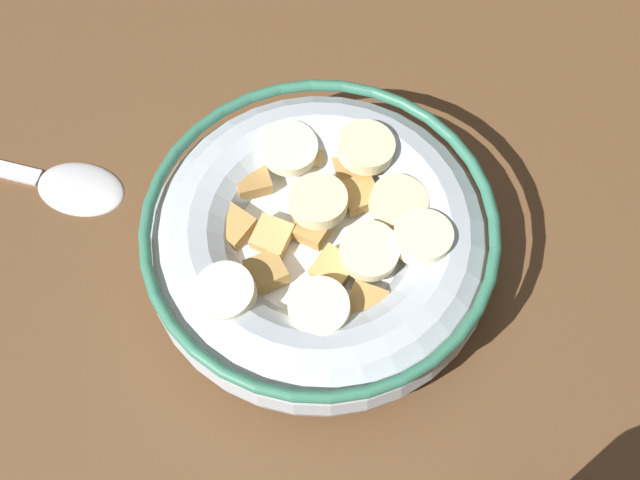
{
  "coord_description": "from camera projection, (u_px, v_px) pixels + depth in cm",
  "views": [
    {
      "loc": [
        14.29,
        12.79,
        41.03
      ],
      "look_at": [
        0.0,
        0.0,
        3.0
      ],
      "focal_mm": 47.84,
      "sensor_mm": 36.0,
      "label": 1
    }
  ],
  "objects": [
    {
      "name": "cereal_bowl",
      "position": [
        320.0,
        243.0,
        0.43
      ],
      "size": [
        17.61,
        17.61,
        5.35
      ],
      "color": "#B2BCC6",
      "rests_on": "ground_plane"
    },
    {
      "name": "ground_plane",
      "position": [
        320.0,
        273.0,
        0.46
      ],
      "size": [
        136.57,
        136.57,
        2.0
      ],
      "primitive_type": "cube",
      "color": "brown"
    },
    {
      "name": "spoon",
      "position": [
        41.0,
        177.0,
        0.47
      ],
      "size": [
        9.95,
        17.0,
        0.8
      ],
      "color": "silver",
      "rests_on": "ground_plane"
    }
  ]
}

